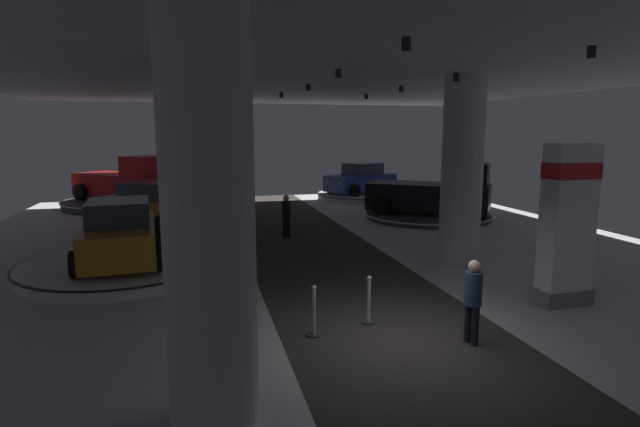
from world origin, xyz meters
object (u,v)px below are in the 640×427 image
brand_sign_pylon (567,222)px  display_platform_mid_left (122,265)px  visitor_walking_near (286,214)px  display_car_mid_left (120,234)px  column_right (462,170)px  display_platform_deep_left (124,203)px  pickup_truck_deep_left (127,182)px  pickup_truck_far_right (435,193)px  display_car_deep_right (361,180)px  visitor_walking_far (473,297)px  display_platform_far_right (427,215)px  column_left (209,221)px  display_platform_deep_right (361,196)px  display_car_far_left (148,206)px  display_platform_far_left (149,227)px

brand_sign_pylon → display_platform_mid_left: size_ratio=0.66×
visitor_walking_near → display_car_mid_left: bearing=-146.9°
column_right → display_platform_deep_left: size_ratio=0.90×
visitor_walking_near → brand_sign_pylon: bearing=-60.7°
pickup_truck_deep_left → column_right: bearing=-51.1°
display_platform_mid_left → pickup_truck_far_right: (12.48, 5.89, 0.97)m
display_car_deep_right → visitor_walking_far: 19.98m
display_platform_deep_left → display_platform_far_right: size_ratio=1.07×
brand_sign_pylon → display_car_deep_right: brand_sign_pylon is taller
column_left → display_platform_deep_right: bearing=66.5°
pickup_truck_far_right → display_platform_deep_right: bearing=99.8°
pickup_truck_deep_left → display_platform_deep_right: (12.63, -0.03, -1.10)m
display_car_far_left → visitor_walking_near: (5.02, -2.65, -0.09)m
display_car_far_left → display_platform_deep_right: bearing=31.5°
pickup_truck_far_right → visitor_walking_near: 7.65m
display_platform_far_right → column_right: bearing=-108.8°
column_right → display_platform_deep_right: size_ratio=1.09×
pickup_truck_deep_left → display_car_deep_right: (12.66, -0.01, -0.17)m
display_platform_mid_left → display_platform_deep_left: display_platform_deep_left is taller
pickup_truck_far_right → display_car_mid_left: bearing=-154.6°
display_car_far_left → visitor_walking_near: 5.68m
display_platform_deep_right → visitor_walking_far: 19.97m
display_platform_deep_right → visitor_walking_near: (-6.04, -9.42, 0.70)m
display_platform_far_left → visitor_walking_near: bearing=-27.9°
column_left → visitor_walking_far: size_ratio=3.46×
display_platform_far_left → visitor_walking_far: (6.70, -12.71, 0.78)m
column_right → display_car_far_left: column_right is taller
column_left → pickup_truck_deep_left: bearing=99.7°
display_platform_deep_right → visitor_walking_near: size_ratio=3.17×
column_left → display_platform_far_left: column_left is taller
display_platform_deep_right → display_car_deep_right: display_car_deep_right is taller
display_car_far_left → pickup_truck_far_right: bearing=-0.7°
display_platform_deep_left → visitor_walking_far: (8.49, -19.71, 0.70)m
brand_sign_pylon → visitor_walking_far: size_ratio=2.28×
visitor_walking_near → pickup_truck_far_right: bearing=19.1°
display_platform_far_left → display_car_mid_left: (-0.20, -6.09, 0.97)m
display_car_far_left → display_platform_far_left: bearing=148.0°
display_platform_far_left → display_car_deep_right: size_ratio=1.04×
column_right → display_platform_deep_right: column_right is taller
visitor_walking_near → visitor_walking_far: same height
display_platform_far_right → visitor_walking_far: visitor_walking_far is taller
display_car_far_left → pickup_truck_deep_left: bearing=103.0°
pickup_truck_far_right → display_platform_far_left: bearing=179.2°
brand_sign_pylon → pickup_truck_deep_left: (-11.41, 18.03, -0.58)m
brand_sign_pylon → display_platform_mid_left: bearing=152.7°
brand_sign_pylon → display_platform_far_right: bearing=79.2°
column_left → display_car_far_left: (-1.99, 14.10, -1.76)m
display_platform_mid_left → display_platform_far_right: bearing=26.5°
brand_sign_pylon → pickup_truck_far_right: 11.36m
visitor_walking_far → column_left: bearing=-163.3°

